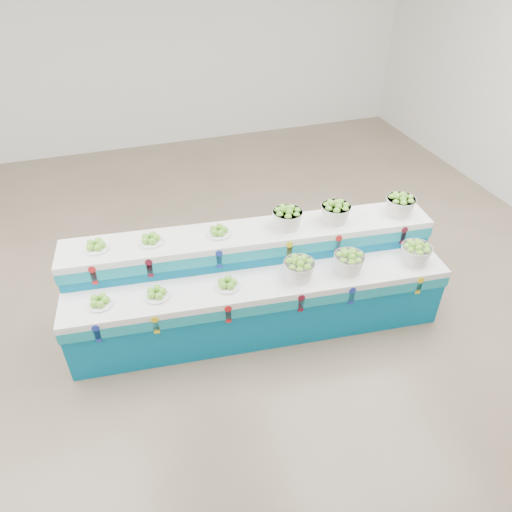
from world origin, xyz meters
name	(u,v)px	position (x,y,z in m)	size (l,w,h in m)	color
ground	(208,319)	(0.00, 0.00, 0.00)	(10.00, 10.00, 0.00)	brown
back_wall	(132,33)	(0.00, 5.00, 2.00)	(10.00, 10.00, 0.00)	silver
display_stand	(256,283)	(0.51, -0.15, 0.51)	(3.88, 1.00, 1.02)	#046B98
plate_lower_left	(99,301)	(-1.04, -0.23, 0.77)	(0.25, 0.25, 0.10)	white
plate_lower_mid	(157,293)	(-0.52, -0.28, 0.77)	(0.25, 0.25, 0.10)	white
plate_lower_right	(227,283)	(0.15, -0.35, 0.77)	(0.25, 0.25, 0.10)	white
basket_lower_left	(299,268)	(0.87, -0.42, 0.83)	(0.31, 0.31, 0.23)	silver
basket_lower_mid	(349,261)	(1.39, -0.48, 0.83)	(0.31, 0.31, 0.23)	silver
basket_lower_right	(416,252)	(2.12, -0.55, 0.83)	(0.31, 0.31, 0.23)	silver
plate_upper_left	(96,245)	(-1.00, 0.25, 1.07)	(0.25, 0.25, 0.10)	white
plate_upper_mid	(150,239)	(-0.47, 0.19, 1.07)	(0.25, 0.25, 0.10)	white
plate_upper_right	(219,231)	(0.20, 0.13, 1.07)	(0.25, 0.25, 0.10)	white
basket_upper_left	(287,217)	(0.92, 0.05, 1.13)	(0.31, 0.31, 0.23)	silver
basket_upper_mid	(336,211)	(1.44, 0.00, 1.13)	(0.31, 0.31, 0.23)	silver
basket_upper_right	(400,204)	(2.17, -0.07, 1.13)	(0.31, 0.31, 0.23)	silver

